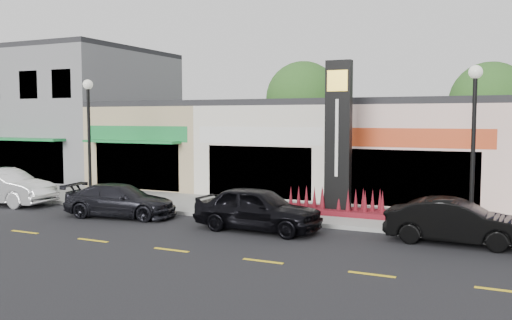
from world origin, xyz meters
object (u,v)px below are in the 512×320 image
at_px(car_black_conv, 456,222).
at_px(car_white_van, 3,187).
at_px(lamp_east_near, 474,132).
at_px(lamp_west_near, 89,128).
at_px(car_black_sedan, 258,209).
at_px(car_dark_sedan, 121,201).
at_px(pylon_sign, 338,160).

bearing_deg(car_black_conv, car_white_van, 92.23).
bearing_deg(lamp_east_near, car_white_van, -175.36).
relative_size(lamp_west_near, lamp_east_near, 1.00).
xyz_separation_m(car_black_sedan, car_black_conv, (6.44, 0.79, -0.07)).
xyz_separation_m(car_dark_sedan, car_black_conv, (12.46, 0.71, 0.05)).
height_order(lamp_west_near, car_black_sedan, lamp_west_near).
bearing_deg(car_dark_sedan, pylon_sign, -75.48).
bearing_deg(lamp_west_near, lamp_east_near, 0.00).
height_order(car_dark_sedan, car_black_conv, car_black_conv).
bearing_deg(car_dark_sedan, car_white_van, 78.64).
xyz_separation_m(lamp_west_near, pylon_sign, (11.00, 1.70, -1.20)).
height_order(lamp_east_near, car_black_conv, lamp_east_near).
relative_size(car_white_van, car_dark_sedan, 1.09).
distance_m(car_white_van, car_black_conv, 19.27).
bearing_deg(car_white_van, lamp_west_near, -70.09).
height_order(pylon_sign, car_dark_sedan, pylon_sign).
bearing_deg(car_black_sedan, car_white_van, 90.86).
relative_size(car_dark_sedan, car_black_sedan, 0.99).
xyz_separation_m(pylon_sign, car_black_sedan, (-1.82, -3.59, -1.50)).
bearing_deg(car_black_conv, lamp_east_near, -18.38).
relative_size(pylon_sign, car_black_conv, 1.41).
bearing_deg(pylon_sign, lamp_west_near, -171.23).
bearing_deg(pylon_sign, car_black_sedan, -116.93).
xyz_separation_m(lamp_west_near, car_white_van, (-3.64, -1.60, -2.67)).
xyz_separation_m(car_white_van, car_black_conv, (19.26, 0.50, -0.11)).
bearing_deg(car_dark_sedan, lamp_west_near, 50.62).
bearing_deg(car_black_conv, pylon_sign, 59.57).
distance_m(car_white_van, car_dark_sedan, 6.80).
distance_m(car_white_van, car_black_sedan, 12.83).
distance_m(pylon_sign, car_white_van, 15.08).
relative_size(lamp_west_near, car_black_sedan, 1.21).
bearing_deg(car_black_sedan, lamp_east_near, -72.35).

